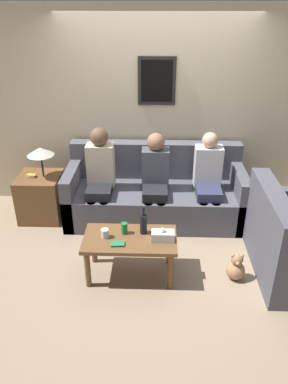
{
  "coord_description": "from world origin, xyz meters",
  "views": [
    {
      "loc": [
        0.01,
        -3.83,
        2.66
      ],
      "look_at": [
        -0.12,
        -0.09,
        0.69
      ],
      "focal_mm": 35.0,
      "sensor_mm": 36.0,
      "label": 1
    }
  ],
  "objects_px": {
    "person_middle": "(155,177)",
    "person_left": "(100,174)",
    "couch_main": "(155,194)",
    "coffee_table": "(130,244)",
    "wine_bottle": "(143,223)",
    "teddy_bear": "(236,268)",
    "person_right": "(208,177)",
    "drinking_glass": "(105,233)"
  },
  "relations": [
    {
      "from": "wine_bottle",
      "to": "person_middle",
      "type": "bearing_deg",
      "value": 83.47
    },
    {
      "from": "teddy_bear",
      "to": "person_right",
      "type": "bearing_deg",
      "value": 99.86
    },
    {
      "from": "coffee_table",
      "to": "wine_bottle",
      "type": "height_order",
      "value": "wine_bottle"
    },
    {
      "from": "drinking_glass",
      "to": "person_left",
      "type": "bearing_deg",
      "value": 100.12
    },
    {
      "from": "drinking_glass",
      "to": "person_right",
      "type": "distance_m",
      "value": 1.6
    },
    {
      "from": "drinking_glass",
      "to": "person_right",
      "type": "bearing_deg",
      "value": 43.26
    },
    {
      "from": "person_left",
      "to": "person_right",
      "type": "xyz_separation_m",
      "value": [
        1.36,
        0.02,
        -0.04
      ]
    },
    {
      "from": "wine_bottle",
      "to": "drinking_glass",
      "type": "xyz_separation_m",
      "value": [
        -0.39,
        -0.09,
        -0.07
      ]
    },
    {
      "from": "drinking_glass",
      "to": "coffee_table",
      "type": "bearing_deg",
      "value": -0.1
    },
    {
      "from": "couch_main",
      "to": "person_right",
      "type": "xyz_separation_m",
      "value": [
        0.66,
        -0.14,
        0.33
      ]
    },
    {
      "from": "person_left",
      "to": "wine_bottle",
      "type": "bearing_deg",
      "value": -59.38
    },
    {
      "from": "couch_main",
      "to": "person_left",
      "type": "height_order",
      "value": "person_left"
    },
    {
      "from": "coffee_table",
      "to": "wine_bottle",
      "type": "xyz_separation_m",
      "value": [
        0.14,
        0.09,
        0.19
      ]
    },
    {
      "from": "couch_main",
      "to": "teddy_bear",
      "type": "height_order",
      "value": "couch_main"
    },
    {
      "from": "coffee_table",
      "to": "teddy_bear",
      "type": "height_order",
      "value": "coffee_table"
    },
    {
      "from": "coffee_table",
      "to": "drinking_glass",
      "type": "height_order",
      "value": "drinking_glass"
    },
    {
      "from": "coffee_table",
      "to": "person_left",
      "type": "xyz_separation_m",
      "value": [
        -0.44,
        1.07,
        0.29
      ]
    },
    {
      "from": "drinking_glass",
      "to": "person_middle",
      "type": "relative_size",
      "value": 0.08
    },
    {
      "from": "coffee_table",
      "to": "wine_bottle",
      "type": "distance_m",
      "value": 0.25
    },
    {
      "from": "couch_main",
      "to": "drinking_glass",
      "type": "distance_m",
      "value": 1.35
    },
    {
      "from": "wine_bottle",
      "to": "person_middle",
      "type": "height_order",
      "value": "person_middle"
    },
    {
      "from": "wine_bottle",
      "to": "coffee_table",
      "type": "bearing_deg",
      "value": -145.59
    },
    {
      "from": "person_middle",
      "to": "person_left",
      "type": "bearing_deg",
      "value": 179.43
    },
    {
      "from": "couch_main",
      "to": "wine_bottle",
      "type": "xyz_separation_m",
      "value": [
        -0.11,
        -1.15,
        0.27
      ]
    },
    {
      "from": "coffee_table",
      "to": "person_right",
      "type": "distance_m",
      "value": 1.45
    },
    {
      "from": "person_middle",
      "to": "teddy_bear",
      "type": "distance_m",
      "value": 1.49
    },
    {
      "from": "person_left",
      "to": "teddy_bear",
      "type": "xyz_separation_m",
      "value": [
        1.55,
        -1.1,
        -0.55
      ]
    },
    {
      "from": "person_left",
      "to": "couch_main",
      "type": "bearing_deg",
      "value": 13.48
    },
    {
      "from": "person_middle",
      "to": "coffee_table",
      "type": "bearing_deg",
      "value": -103.04
    },
    {
      "from": "coffee_table",
      "to": "teddy_bear",
      "type": "distance_m",
      "value": 1.14
    },
    {
      "from": "couch_main",
      "to": "person_middle",
      "type": "height_order",
      "value": "person_middle"
    },
    {
      "from": "couch_main",
      "to": "teddy_bear",
      "type": "xyz_separation_m",
      "value": [
        0.86,
        -1.27,
        -0.18
      ]
    },
    {
      "from": "couch_main",
      "to": "coffee_table",
      "type": "relative_size",
      "value": 2.39
    },
    {
      "from": "couch_main",
      "to": "coffee_table",
      "type": "bearing_deg",
      "value": -101.31
    },
    {
      "from": "coffee_table",
      "to": "wine_bottle",
      "type": "bearing_deg",
      "value": 34.41
    },
    {
      "from": "couch_main",
      "to": "person_left",
      "type": "distance_m",
      "value": 0.8
    },
    {
      "from": "coffee_table",
      "to": "person_right",
      "type": "xyz_separation_m",
      "value": [
        0.91,
        1.1,
        0.25
      ]
    },
    {
      "from": "drinking_glass",
      "to": "teddy_bear",
      "type": "bearing_deg",
      "value": -1.28
    },
    {
      "from": "drinking_glass",
      "to": "teddy_bear",
      "type": "xyz_separation_m",
      "value": [
        1.36,
        -0.03,
        -0.38
      ]
    },
    {
      "from": "couch_main",
      "to": "coffee_table",
      "type": "distance_m",
      "value": 1.27
    },
    {
      "from": "couch_main",
      "to": "teddy_bear",
      "type": "bearing_deg",
      "value": -55.9
    },
    {
      "from": "wine_bottle",
      "to": "person_right",
      "type": "bearing_deg",
      "value": 52.3
    }
  ]
}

